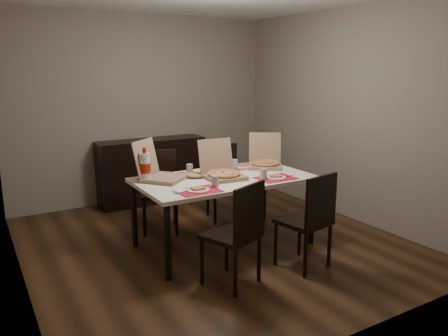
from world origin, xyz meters
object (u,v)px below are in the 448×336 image
Objects in this scene: chair_near_right at (310,217)px; pizza_box_center at (222,172)px; chair_near_left at (238,230)px; chair_far_right at (223,178)px; chair_far_left at (159,187)px; dining_table at (224,183)px; dip_bowl at (229,172)px; soda_bottle at (145,167)px; sideboard at (152,171)px.

pizza_box_center is at bearing 115.46° from chair_near_right.
chair_near_left is 0.76m from chair_near_right.
chair_far_left is at bearing 179.21° from chair_far_right.
chair_near_right is (0.39, -0.90, -0.17)m from dining_table.
chair_near_left is at bearing -116.78° from chair_far_right.
dip_bowl is (0.53, -0.69, 0.25)m from chair_far_left.
chair_near_left and chair_near_right have the same top height.
chair_near_left is at bearing -111.99° from pizza_box_center.
dip_bowl is 0.39× the size of soda_bottle.
chair_near_left is at bearing -117.14° from dip_bowl.
chair_near_left is (-0.36, -0.84, -0.17)m from dining_table.
chair_near_right reaches higher than sideboard.
chair_far_left reaches higher than dining_table.
soda_bottle is (-0.74, 0.28, 0.08)m from pizza_box_center.
soda_bottle reaches higher than chair_near_left.
chair_near_left is 2.73× the size of soda_bottle.
soda_bottle is at bearing 159.29° from pizza_box_center.
chair_far_left and chair_far_right have the same top height.
dip_bowl is at bearing -116.25° from chair_far_right.
chair_far_right is (0.87, -0.01, 0.00)m from chair_far_left.
chair_near_left is at bearing -113.30° from dining_table.
chair_near_right is at bearing -45.16° from soda_bottle.
chair_near_right is (0.46, -2.80, 0.06)m from sideboard.
chair_far_right is at bearing 63.75° from dip_bowl.
chair_near_left is 1.00× the size of chair_near_right.
chair_near_right is 2.08× the size of pizza_box_center.
soda_bottle is at bearing -156.45° from chair_far_right.
soda_bottle is at bearing 160.77° from dining_table.
dining_table is 0.84m from soda_bottle.
dining_table is 0.20m from dip_bowl.
pizza_box_center is at bearing 68.01° from chair_near_left.
chair_far_right is at bearing -0.79° from chair_far_left.
chair_near_left and chair_far_right have the same top height.
pizza_box_center is at bearing -88.96° from sideboard.
chair_far_right is at bearing 63.22° from chair_near_left.
dining_table is 1.00m from chair_near_right.
chair_far_left is at bearing 114.84° from chair_near_right.
chair_near_right is at bearing -75.84° from dip_bowl.
chair_far_left is at bearing 127.91° from dip_bowl.
dining_table is 4.03× the size of pizza_box_center.
chair_near_right is 1.00× the size of chair_far_right.
sideboard is 1.81m from dip_bowl.
dip_bowl is (0.16, 0.14, -0.04)m from pizza_box_center.
chair_far_right reaches higher than dining_table.
sideboard is 4.40× the size of soda_bottle.
sideboard is at bearing 99.27° from chair_near_right.
chair_far_right is 2.08× the size of pizza_box_center.
pizza_box_center reaches higher than chair_far_left.
dip_bowl is (-0.26, 1.03, 0.25)m from chair_near_right.
chair_far_right is at bearing -64.23° from sideboard.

